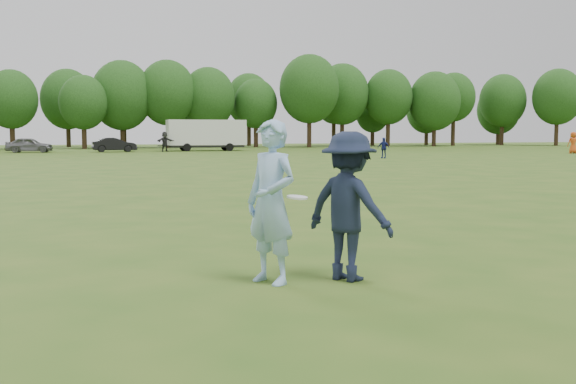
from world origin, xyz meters
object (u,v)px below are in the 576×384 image
Objects in this scene: player_far_b at (384,148)px; thrower at (271,202)px; player_far_d at (165,142)px; cargo_trailer at (206,134)px; car_f at (114,145)px; player_far_c at (573,143)px; field_cone at (340,152)px; defender at (349,206)px; car_e at (29,145)px.

thrower is at bearing -73.94° from player_far_b.
player_far_d is 4.81m from cargo_trailer.
car_f is (-4.85, 0.30, -0.30)m from player_far_d.
cargo_trailer reaches higher than player_far_c.
player_far_c is at bearing -17.21° from field_cone.
car_f is at bearing -9.71° from player_far_c.
field_cone is (19.36, 49.16, -0.84)m from defender.
thrower reaches higher than player_far_c.
field_cone is at bearing -54.44° from player_far_d.
player_far_d is at bearing -38.52° from defender.
player_far_b is at bearing -144.65° from car_f.
player_far_b is 5.15× the size of field_cone.
car_e is at bearing -26.46° from defender.
field_cone is at bearing 127.03° from thrower.
field_cone is (1.12, 11.53, -0.62)m from player_far_b.
defender is 59.67m from car_f.
car_f is 14.11× the size of field_cone.
player_far_c is (21.42, 5.25, 0.21)m from player_far_b.
field_cone is (19.51, -10.51, -0.55)m from car_f.
field_cone is 0.03× the size of cargo_trailer.
player_far_b is 34.58m from car_e.
cargo_trailer reaches higher than thrower.
player_far_d reaches higher than car_e.
thrower is 59.03m from player_far_c.
player_far_c reaches higher than car_f.
player_far_c reaches higher than player_far_b.
defender is 41.82m from player_far_b.
player_far_b is (18.24, 37.62, -0.21)m from defender.
field_cone is (20.40, 49.04, -0.91)m from thrower.
cargo_trailer is at bearing 154.49° from player_far_b.
defender is at bearing 53.06° from thrower.
player_far_b reaches higher than car_e.
player_far_c is at bearing -117.36° from car_f.
player_far_d is 0.47× the size of car_e.
player_far_b is 0.36× the size of car_e.
field_cone is at bearing -104.08° from car_e.
car_f is at bearing 173.10° from player_far_b.
thrower reaches higher than player_far_d.
thrower is 1.05m from defender.
defender reaches higher than player_far_b.
cargo_trailer is at bearing -79.28° from car_e.
defender reaches higher than player_far_c.
player_far_b is (19.28, 37.51, -0.29)m from thrower.
defender reaches higher than car_e.
car_e is 0.47× the size of cargo_trailer.
player_far_c is 21.27m from field_cone.
player_far_c is (40.70, 42.75, -0.08)m from thrower.
car_e reaches higher than car_f.
defender is 60.71m from car_e.
cargo_trailer reaches higher than defender.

